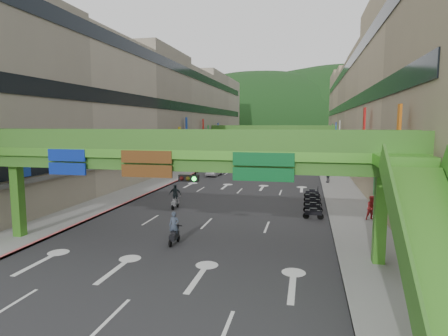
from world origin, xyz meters
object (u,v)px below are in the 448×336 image
object	(u,v)px
overpass_near	(191,164)
pedestrian_red	(372,210)
car_yellow	(266,160)
car_silver	(215,171)
scooter_rider_mid	(288,173)
scooter_rider_near	(174,229)

from	to	relation	value
overpass_near	pedestrian_red	world-z (taller)	overpass_near
pedestrian_red	car_yellow	bearing A→B (deg)	88.36
car_silver	car_yellow	bearing A→B (deg)	76.16
car_silver	car_yellow	size ratio (longest dim) A/B	0.99
scooter_rider_mid	car_yellow	distance (m)	20.37
overpass_near	car_silver	world-z (taller)	overpass_near
scooter_rider_mid	pedestrian_red	xyz separation A→B (m)	(7.27, -19.95, -0.07)
scooter_rider_mid	overpass_near	bearing A→B (deg)	-97.46
overpass_near	scooter_rider_mid	size ratio (longest dim) A/B	14.55
overpass_near	scooter_rider_near	world-z (taller)	overpass_near
overpass_near	scooter_rider_near	xyz separation A→B (m)	(-1.61, 1.52, -4.24)
scooter_rider_mid	pedestrian_red	distance (m)	21.24
scooter_rider_near	scooter_rider_mid	size ratio (longest dim) A/B	1.07
scooter_rider_near	car_yellow	distance (m)	48.08
overpass_near	scooter_rider_mid	world-z (taller)	overpass_near
scooter_rider_mid	car_silver	world-z (taller)	scooter_rider_mid
pedestrian_red	scooter_rider_near	bearing A→B (deg)	-165.69
car_silver	car_yellow	world-z (taller)	car_yellow
car_yellow	pedestrian_red	world-z (taller)	pedestrian_red
scooter_rider_near	car_yellow	bearing A→B (deg)	89.56
scooter_rider_near	car_yellow	size ratio (longest dim) A/B	0.46
scooter_rider_near	car_silver	world-z (taller)	scooter_rider_near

